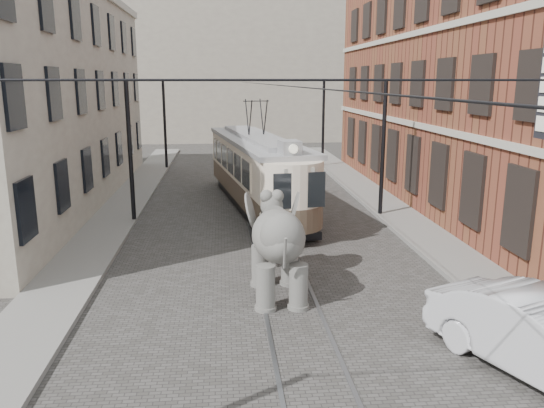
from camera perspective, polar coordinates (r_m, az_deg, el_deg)
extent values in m
plane|color=#474441|center=(17.64, 0.69, -6.59)|extent=(120.00, 120.00, 0.00)
cube|color=slate|center=(19.16, 18.92, -5.47)|extent=(2.00, 60.00, 0.15)
cube|color=slate|center=(18.16, -20.31, -6.60)|extent=(2.00, 60.00, 0.15)
cube|color=brown|center=(28.52, 21.76, 12.31)|extent=(8.00, 26.00, 12.00)
cube|color=gray|center=(28.10, -24.93, 9.98)|extent=(7.00, 24.00, 10.00)
cube|color=gray|center=(56.56, -3.64, 14.15)|extent=(28.00, 10.00, 14.00)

